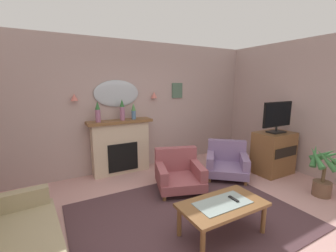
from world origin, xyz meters
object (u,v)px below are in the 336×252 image
at_px(coffee_table, 222,207).
at_px(floral_couch, 4,244).
at_px(armchair_beside_couch, 227,162).
at_px(armchair_near_fireplace, 179,172).
at_px(mantel_vase_right, 134,111).
at_px(wall_mirror, 117,93).
at_px(framed_picture, 177,90).
at_px(wall_sconce_left, 74,97).
at_px(tv_cabinet, 273,153).
at_px(tv_remote, 234,199).
at_px(fireplace, 121,147).
at_px(wall_sconce_right, 154,95).
at_px(tv_flatscreen, 278,116).
at_px(mantel_vase_centre, 122,110).
at_px(potted_plant_corner_palm, 324,170).
at_px(mantel_vase_left, 98,112).

xyz_separation_m(coffee_table, floral_couch, (-2.34, 0.64, -0.06)).
distance_m(coffee_table, armchair_beside_couch, 1.98).
distance_m(coffee_table, armchair_near_fireplace, 1.42).
height_order(mantel_vase_right, armchair_near_fireplace, mantel_vase_right).
relative_size(armchair_beside_couch, armchair_near_fireplace, 1.11).
relative_size(wall_mirror, framed_picture, 2.67).
xyz_separation_m(coffee_table, armchair_beside_couch, (1.40, 1.40, -0.08)).
relative_size(wall_sconce_left, tv_cabinet, 0.16).
relative_size(tv_remote, tv_cabinet, 0.18).
bearing_deg(fireplace, armchair_near_fireplace, -61.00).
relative_size(coffee_table, floral_couch, 0.62).
xyz_separation_m(floral_couch, tv_cabinet, (4.72, 0.39, 0.13)).
bearing_deg(tv_remote, fireplace, 103.85).
bearing_deg(wall_sconce_right, fireplace, -173.84).
distance_m(framed_picture, tv_flatscreen, 2.31).
bearing_deg(tv_flatscreen, wall_sconce_right, 139.20).
relative_size(mantel_vase_centre, tv_flatscreen, 0.52).
distance_m(mantel_vase_centre, framed_picture, 1.51).
bearing_deg(tv_remote, wall_sconce_right, 85.95).
bearing_deg(potted_plant_corner_palm, tv_flatscreen, 81.74).
height_order(tv_cabinet, tv_flatscreen, tv_flatscreen).
relative_size(mantel_vase_left, mantel_vase_right, 1.19).
height_order(wall_sconce_left, floral_couch, wall_sconce_left).
xyz_separation_m(tv_cabinet, potted_plant_corner_palm, (-0.15, -1.09, 0.02)).
bearing_deg(coffee_table, tv_flatscreen, 22.94).
bearing_deg(potted_plant_corner_palm, wall_sconce_left, 141.75).
xyz_separation_m(armchair_beside_couch, potted_plant_corner_palm, (0.82, -1.46, 0.17)).
bearing_deg(armchair_beside_couch, armchair_near_fireplace, 179.95).
bearing_deg(fireplace, mantel_vase_left, -176.40).
xyz_separation_m(mantel_vase_left, tv_flatscreen, (3.31, -1.61, -0.12)).
xyz_separation_m(wall_mirror, wall_sconce_right, (0.85, -0.05, -0.05)).
height_order(floral_couch, armchair_beside_couch, floral_couch).
distance_m(mantel_vase_right, coffee_table, 2.79).
bearing_deg(framed_picture, fireplace, -174.23).
distance_m(mantel_vase_right, armchair_near_fireplace, 1.64).
bearing_deg(potted_plant_corner_palm, tv_cabinet, 81.90).
relative_size(mantel_vase_right, potted_plant_corner_palm, 0.39).
distance_m(mantel_vase_left, floral_couch, 2.65).
relative_size(mantel_vase_left, tv_cabinet, 0.46).
distance_m(armchair_beside_couch, potted_plant_corner_palm, 1.68).
xyz_separation_m(mantel_vase_right, armchair_beside_couch, (1.58, -1.22, -1.03)).
height_order(coffee_table, armchair_near_fireplace, armchair_near_fireplace).
xyz_separation_m(mantel_vase_centre, floral_couch, (-1.91, -1.98, -1.06)).
xyz_separation_m(tv_remote, floral_couch, (-2.52, 0.65, -0.13)).
bearing_deg(potted_plant_corner_palm, wall_mirror, 133.48).
height_order(mantel_vase_left, mantel_vase_centre, mantel_vase_centre).
xyz_separation_m(mantel_vase_left, wall_sconce_left, (-0.40, 0.12, 0.30)).
distance_m(mantel_vase_centre, armchair_near_fireplace, 1.75).
xyz_separation_m(wall_mirror, tv_remote, (0.66, -2.80, -1.26)).
relative_size(tv_remote, floral_couch, 0.09).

